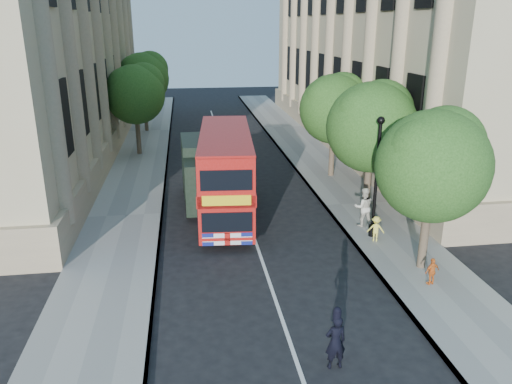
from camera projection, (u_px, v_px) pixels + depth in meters
name	position (u px, v px, depth m)	size (l,w,h in m)	color
ground	(285.00, 327.00, 15.18)	(120.00, 120.00, 0.00)	black
pavement_right	(357.00, 204.00, 25.31)	(3.50, 80.00, 0.12)	gray
pavement_left	(126.00, 216.00, 23.77)	(3.50, 80.00, 0.12)	gray
building_right	(407.00, 20.00, 36.64)	(12.00, 38.00, 18.00)	tan
building_left	(12.00, 20.00, 32.94)	(12.00, 38.00, 18.00)	tan
tree_right_near	(434.00, 160.00, 17.44)	(4.00, 4.00, 6.08)	#473828
tree_right_mid	(373.00, 122.00, 23.00)	(4.20, 4.20, 6.37)	#473828
tree_right_far	(335.00, 105.00, 28.67)	(4.00, 4.00, 6.15)	#473828
tree_left_far	(136.00, 91.00, 33.61)	(4.00, 4.00, 6.30)	#473828
tree_left_back	(144.00, 75.00, 41.03)	(4.20, 4.20, 6.65)	#473828
lamp_post	(376.00, 183.00, 20.67)	(0.32, 0.32, 5.16)	black
double_decker_bus	(226.00, 172.00, 23.32)	(2.93, 8.77, 3.98)	#A40F0B
box_van	(206.00, 174.00, 25.12)	(2.44, 5.65, 3.20)	black
police_constable	(335.00, 342.00, 13.18)	(0.58, 0.38, 1.59)	black
woman_pedestrian	(363.00, 207.00, 22.23)	(0.87, 0.68, 1.79)	beige
child_a	(432.00, 271.00, 17.30)	(0.59, 0.24, 1.00)	orange
child_b	(376.00, 229.00, 20.78)	(0.70, 0.40, 1.09)	#EADE4F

